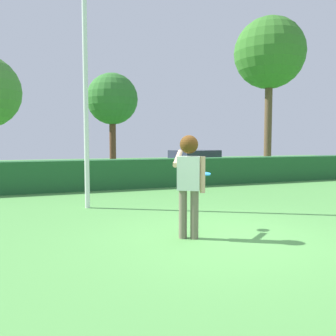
# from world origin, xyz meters

# --- Properties ---
(ground_plane) EXTENTS (60.00, 60.00, 0.00)m
(ground_plane) POSITION_xyz_m (0.00, 0.00, 0.00)
(ground_plane) COLOR #519646
(person) EXTENTS (0.50, 0.84, 1.78)m
(person) POSITION_xyz_m (-0.57, 0.14, 1.11)
(person) COLOR #6D6351
(person) RESTS_ON ground
(frisbee) EXTENTS (0.23, 0.23, 0.06)m
(frisbee) POSITION_xyz_m (0.01, 0.70, 1.05)
(frisbee) COLOR #268CE5
(lamppost) EXTENTS (0.24, 0.24, 6.29)m
(lamppost) POSITION_xyz_m (-1.80, 3.63, 3.46)
(lamppost) COLOR silver
(lamppost) RESTS_ON ground
(hedge_row) EXTENTS (21.94, 0.90, 1.04)m
(hedge_row) POSITION_xyz_m (0.00, 7.08, 0.52)
(hedge_row) COLOR #22572C
(hedge_row) RESTS_ON ground
(parked_car_blue) EXTENTS (4.49, 2.68, 1.25)m
(parked_car_blue) POSITION_xyz_m (4.48, 10.67, 0.69)
(parked_car_blue) COLOR #263FA5
(parked_car_blue) RESTS_ON ground
(oak_tree) EXTENTS (2.93, 2.93, 5.60)m
(oak_tree) POSITION_xyz_m (1.27, 15.01, 4.09)
(oak_tree) COLOR brown
(oak_tree) RESTS_ON ground
(willow_tree) EXTENTS (3.88, 3.88, 8.48)m
(willow_tree) POSITION_xyz_m (9.25, 11.24, 6.49)
(willow_tree) COLOR brown
(willow_tree) RESTS_ON ground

